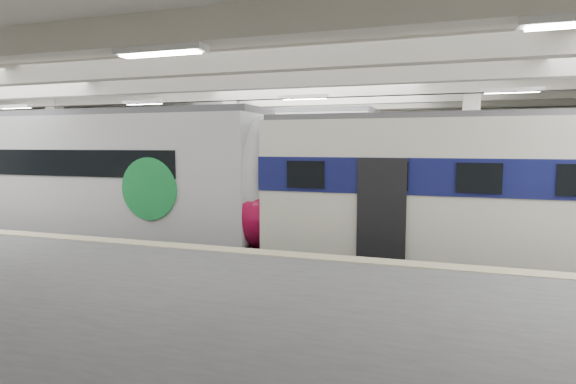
% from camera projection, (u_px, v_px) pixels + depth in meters
% --- Properties ---
extents(station_hall, '(36.00, 24.00, 5.75)m').
position_uv_depth(station_hall, '(261.00, 153.00, 11.87)').
color(station_hall, black).
rests_on(station_hall, ground).
extents(modern_emu, '(14.00, 2.89, 4.51)m').
position_uv_depth(modern_emu, '(114.00, 183.00, 15.46)').
color(modern_emu, silver).
rests_on(modern_emu, ground).
extents(older_rer, '(12.67, 2.80, 4.22)m').
position_uv_depth(older_rer, '(518.00, 195.00, 11.67)').
color(older_rer, white).
rests_on(older_rer, ground).
extents(far_train, '(15.20, 3.10, 4.80)m').
position_uv_depth(far_train, '(197.00, 167.00, 20.65)').
color(far_train, silver).
rests_on(far_train, ground).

